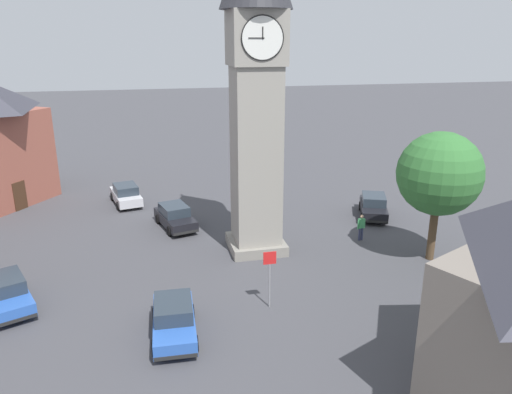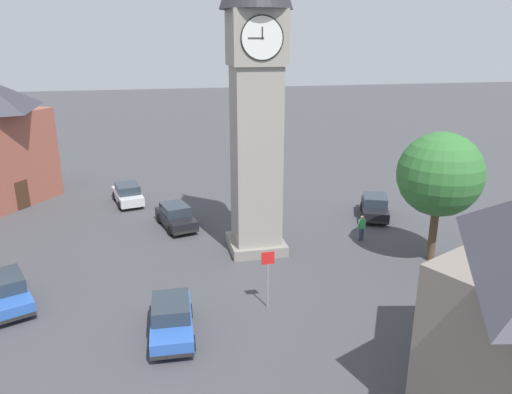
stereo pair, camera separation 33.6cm
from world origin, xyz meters
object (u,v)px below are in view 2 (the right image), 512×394
Objects in this scene: pedestrian at (362,225)px; car_silver_kerb at (128,194)px; car_white_side at (176,216)px; car_black_far at (171,318)px; clock_tower at (256,55)px; car_blue_kerb at (6,291)px; tree at (440,175)px; car_red_corner at (375,206)px; road_sign at (268,270)px.

car_silver_kerb is at bearing -36.17° from pedestrian.
car_white_side and car_black_far have the same top height.
clock_tower reaches higher than car_black_far.
car_blue_kerb is 2.64× the size of pedestrian.
car_silver_kerb is 0.60× the size of tree.
car_blue_kerb is 1.01× the size of car_white_side.
car_red_corner is (-9.29, -3.60, -10.38)m from clock_tower.
car_black_far is 4.80m from road_sign.
road_sign is (10.18, 10.23, 1.14)m from car_red_corner.
car_red_corner is (-22.06, -7.56, 0.00)m from car_blue_kerb.
clock_tower is at bearing 134.11° from car_white_side.
car_white_side is at bearing -45.89° from clock_tower.
car_black_far is 2.48× the size of pedestrian.
car_black_far is 1.50× the size of road_sign.
car_blue_kerb is at bearing 18.91° from car_red_corner.
car_silver_kerb is at bearing -68.05° from road_sign.
road_sign is at bearing 107.56° from car_white_side.
pedestrian reaches higher than car_white_side.
car_silver_kerb is 2.60× the size of pedestrian.
clock_tower reaches higher than pedestrian.
clock_tower is 4.28× the size of car_red_corner.
pedestrian is at bearing -147.16° from car_black_far.
pedestrian is (-19.39, -3.77, 0.25)m from car_blue_kerb.
car_silver_kerb is at bearing -82.67° from car_black_far.
car_silver_kerb is 0.99× the size of car_white_side.
car_blue_kerb is 8.40m from car_black_far.
car_red_corner is at bearing -161.09° from car_blue_kerb.
pedestrian is at bearing -139.39° from road_sign.
road_sign is at bearing 40.61° from pedestrian.
pedestrian is at bearing -51.69° from tree.
road_sign is (0.89, 6.63, -9.24)m from clock_tower.
car_black_far is (-2.34, 18.22, 0.00)m from car_silver_kerb.
tree is at bearing 140.80° from car_silver_kerb.
road_sign is at bearing 111.95° from car_silver_kerb.
car_white_side is 12.05m from pedestrian.
car_red_corner is 4.64m from pedestrian.
car_white_side is at bearing -23.30° from pedestrian.
clock_tower is 4.32× the size of car_white_side.
tree is at bearing 149.28° from car_white_side.
car_silver_kerb is at bearing -109.53° from car_blue_kerb.
pedestrian is at bearing 54.85° from car_red_corner.
tree is 11.09m from road_sign.
car_blue_kerb is at bearing -28.23° from car_black_far.
car_white_side is (-3.27, 5.72, 0.00)m from car_silver_kerb.
pedestrian is 5.90m from tree.
tree is at bearing 158.88° from clock_tower.
car_red_corner is at bearing -158.84° from clock_tower.
road_sign is (10.21, 3.03, -3.10)m from tree.
pedestrian is 0.60× the size of road_sign.
car_white_side is (13.73, -0.98, 0.00)m from car_red_corner.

